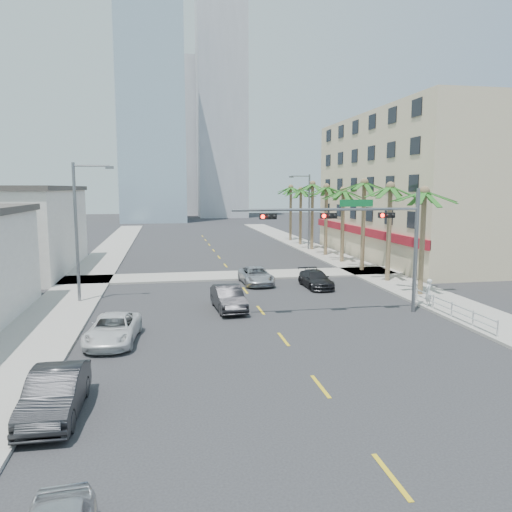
{
  "coord_description": "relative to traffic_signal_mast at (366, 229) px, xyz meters",
  "views": [
    {
      "loc": [
        -5.59,
        -19.19,
        7.41
      ],
      "look_at": [
        -0.47,
        8.97,
        3.5
      ],
      "focal_mm": 35.0,
      "sensor_mm": 36.0,
      "label": 1
    }
  ],
  "objects": [
    {
      "name": "ground",
      "position": [
        -5.78,
        -7.95,
        -5.06
      ],
      "size": [
        260.0,
        260.0,
        0.0
      ],
      "primitive_type": "plane",
      "color": "#262628",
      "rests_on": "ground"
    },
    {
      "name": "sidewalk_right",
      "position": [
        6.22,
        12.05,
        -4.99
      ],
      "size": [
        4.0,
        120.0,
        0.15
      ],
      "primitive_type": "cube",
      "color": "gray",
      "rests_on": "ground"
    },
    {
      "name": "sidewalk_left",
      "position": [
        -17.78,
        12.05,
        -4.99
      ],
      "size": [
        4.0,
        120.0,
        0.15
      ],
      "primitive_type": "cube",
      "color": "gray",
      "rests_on": "ground"
    },
    {
      "name": "sidewalk_cross",
      "position": [
        -5.78,
        14.05,
        -4.99
      ],
      "size": [
        80.0,
        4.0,
        0.15
      ],
      "primitive_type": "cube",
      "color": "gray",
      "rests_on": "ground"
    },
    {
      "name": "building_right",
      "position": [
        16.21,
        22.05,
        2.43
      ],
      "size": [
        15.25,
        28.0,
        15.0
      ],
      "color": "beige",
      "rests_on": "ground"
    },
    {
      "name": "building_left_far",
      "position": [
        -25.28,
        20.05,
        -1.46
      ],
      "size": [
        11.0,
        18.0,
        7.2
      ],
      "primitive_type": "cube",
      "color": "beige",
      "rests_on": "ground"
    },
    {
      "name": "tower_far_left",
      "position": [
        -13.78,
        87.05,
        18.94
      ],
      "size": [
        14.0,
        14.0,
        48.0
      ],
      "primitive_type": "cube",
      "color": "#99B2C6",
      "rests_on": "ground"
    },
    {
      "name": "tower_far_right",
      "position": [
        3.22,
        102.05,
        24.94
      ],
      "size": [
        12.0,
        12.0,
        60.0
      ],
      "primitive_type": "cube",
      "color": "#ADADB2",
      "rests_on": "ground"
    },
    {
      "name": "tower_far_center",
      "position": [
        -8.78,
        117.05,
        15.94
      ],
      "size": [
        16.0,
        16.0,
        42.0
      ],
      "primitive_type": "cube",
      "color": "#ADADB2",
      "rests_on": "ground"
    },
    {
      "name": "traffic_signal_mast",
      "position": [
        0.0,
        0.0,
        0.0
      ],
      "size": [
        11.12,
        0.54,
        7.2
      ],
      "color": "slate",
      "rests_on": "ground"
    },
    {
      "name": "palm_tree_0",
      "position": [
        5.82,
        4.05,
        2.02
      ],
      "size": [
        4.8,
        4.8,
        7.8
      ],
      "color": "brown",
      "rests_on": "ground"
    },
    {
      "name": "palm_tree_1",
      "position": [
        5.82,
        9.25,
        2.37
      ],
      "size": [
        4.8,
        4.8,
        8.16
      ],
      "color": "brown",
      "rests_on": "ground"
    },
    {
      "name": "palm_tree_2",
      "position": [
        5.82,
        14.45,
        2.72
      ],
      "size": [
        4.8,
        4.8,
        8.52
      ],
      "color": "brown",
      "rests_on": "ground"
    },
    {
      "name": "palm_tree_3",
      "position": [
        5.82,
        19.65,
        2.02
      ],
      "size": [
        4.8,
        4.8,
        7.8
      ],
      "color": "brown",
      "rests_on": "ground"
    },
    {
      "name": "palm_tree_4",
      "position": [
        5.82,
        24.85,
        2.37
      ],
      "size": [
        4.8,
        4.8,
        8.16
      ],
      "color": "brown",
      "rests_on": "ground"
    },
    {
      "name": "palm_tree_5",
      "position": [
        5.82,
        30.05,
        2.72
      ],
      "size": [
        4.8,
        4.8,
        8.52
      ],
      "color": "brown",
      "rests_on": "ground"
    },
    {
      "name": "palm_tree_6",
      "position": [
        5.82,
        35.25,
        2.02
      ],
      "size": [
        4.8,
        4.8,
        7.8
      ],
      "color": "brown",
      "rests_on": "ground"
    },
    {
      "name": "palm_tree_7",
      "position": [
        5.82,
        40.45,
        2.37
      ],
      "size": [
        4.8,
        4.8,
        8.16
      ],
      "color": "brown",
      "rests_on": "ground"
    },
    {
      "name": "streetlight_left",
      "position": [
        -16.78,
        6.05,
        -0.0
      ],
      "size": [
        2.55,
        0.25,
        9.0
      ],
      "color": "slate",
      "rests_on": "ground"
    },
    {
      "name": "streetlight_right",
      "position": [
        5.21,
        30.05,
        -0.0
      ],
      "size": [
        2.55,
        0.25,
        9.0
      ],
      "color": "slate",
      "rests_on": "ground"
    },
    {
      "name": "guardrail",
      "position": [
        4.52,
        -1.95,
        -4.39
      ],
      "size": [
        0.08,
        8.08,
        1.0
      ],
      "color": "silver",
      "rests_on": "ground"
    },
    {
      "name": "car_parked_mid",
      "position": [
        -15.06,
        -10.72,
        -4.3
      ],
      "size": [
        1.64,
        4.62,
        1.52
      ],
      "primitive_type": "imported",
      "rotation": [
        0.0,
        0.0,
        -0.01
      ],
      "color": "black",
      "rests_on": "ground"
    },
    {
      "name": "car_parked_far",
      "position": [
        -13.99,
        -2.99,
        -4.4
      ],
      "size": [
        2.62,
        4.96,
        1.33
      ],
      "primitive_type": "imported",
      "rotation": [
        0.0,
        0.0,
        -0.09
      ],
      "color": "silver",
      "rests_on": "ground"
    },
    {
      "name": "car_lane_left",
      "position": [
        -7.71,
        2.46,
        -4.32
      ],
      "size": [
        1.9,
        4.62,
        1.49
      ],
      "primitive_type": "imported",
      "rotation": [
        0.0,
        0.0,
        0.07
      ],
      "color": "black",
      "rests_on": "ground"
    },
    {
      "name": "car_lane_center",
      "position": [
        -4.56,
        10.33,
        -4.4
      ],
      "size": [
        2.33,
        4.84,
        1.33
      ],
      "primitive_type": "imported",
      "rotation": [
        0.0,
        0.0,
        0.02
      ],
      "color": "#B7B7BC",
      "rests_on": "ground"
    },
    {
      "name": "car_lane_right",
      "position": [
        -0.4,
        8.23,
        -4.42
      ],
      "size": [
        1.9,
        4.44,
        1.28
      ],
      "primitive_type": "imported",
      "rotation": [
        0.0,
        0.0,
        0.03
      ],
      "color": "black",
      "rests_on": "ground"
    },
    {
      "name": "pedestrian",
      "position": [
        4.52,
        0.69,
        -4.06
      ],
      "size": [
        0.74,
        0.71,
        1.7
      ],
      "primitive_type": "imported",
      "rotation": [
        0.0,
        0.0,
        3.82
      ],
      "color": "silver",
      "rests_on": "sidewalk_right"
    }
  ]
}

